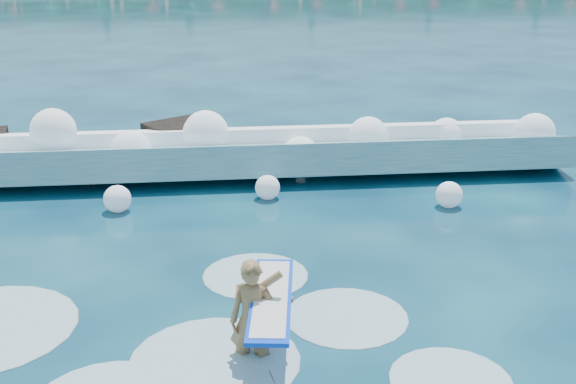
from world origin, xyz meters
name	(u,v)px	position (x,y,z in m)	size (l,w,h in m)	color
ground	(214,299)	(0.00, 0.00, 0.00)	(200.00, 200.00, 0.00)	#07203F
breaking_wave	(257,155)	(1.21, 6.98, 0.49)	(16.28, 2.61, 1.40)	teal
rock_cluster	(67,153)	(-3.87, 7.97, 0.39)	(8.01, 3.15, 1.24)	black
surfer_with_board	(257,316)	(0.62, -1.90, 0.69)	(1.12, 3.02, 1.88)	olive
wave_spray	(247,144)	(0.93, 6.74, 0.87)	(15.38, 4.25, 1.84)	white
surf_foam	(158,340)	(-0.90, -1.26, 0.00)	(9.36, 5.80, 0.15)	silver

